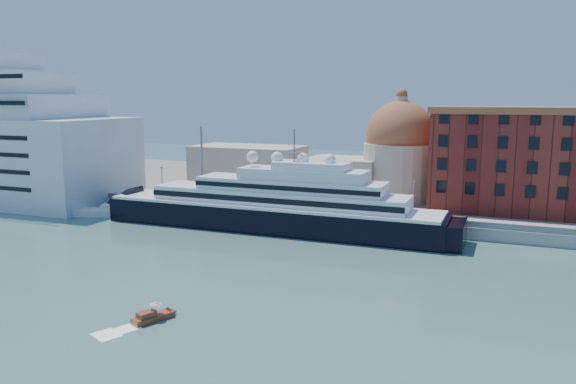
% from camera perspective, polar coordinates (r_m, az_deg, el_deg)
% --- Properties ---
extents(ground, '(400.00, 400.00, 0.00)m').
position_cam_1_polar(ground, '(98.62, -8.27, -6.54)').
color(ground, '#38615C').
rests_on(ground, ground).
extents(quay, '(180.00, 10.00, 2.50)m').
position_cam_1_polar(quay, '(127.97, -0.64, -2.13)').
color(quay, gray).
rests_on(quay, ground).
extents(land, '(260.00, 72.00, 2.00)m').
position_cam_1_polar(land, '(166.02, 4.78, 0.45)').
color(land, slate).
rests_on(land, ground).
extents(quay_fence, '(180.00, 0.10, 1.20)m').
position_cam_1_polar(quay_fence, '(123.54, -1.44, -1.68)').
color(quay_fence, slate).
rests_on(quay_fence, quay).
extents(superyacht, '(82.17, 11.39, 24.56)m').
position_cam_1_polar(superyacht, '(117.71, -2.94, -1.69)').
color(superyacht, black).
rests_on(superyacht, ground).
extents(service_barge, '(13.80, 8.17, 2.95)m').
position_cam_1_polar(service_barge, '(137.63, -18.21, -1.96)').
color(service_barge, white).
rests_on(service_barge, ground).
extents(water_taxi, '(3.77, 5.52, 2.50)m').
position_cam_1_polar(water_taxi, '(72.70, -13.65, -12.18)').
color(water_taxi, brown).
rests_on(water_taxi, ground).
extents(warehouse, '(43.00, 19.00, 23.25)m').
position_cam_1_polar(warehouse, '(134.48, 23.49, 3.05)').
color(warehouse, maroon).
rests_on(warehouse, land).
extents(church, '(66.00, 18.00, 25.50)m').
position_cam_1_polar(church, '(146.45, 5.23, 3.14)').
color(church, beige).
rests_on(church, land).
extents(lamp_posts, '(120.80, 2.40, 18.00)m').
position_cam_1_polar(lamp_posts, '(130.31, -6.10, 1.86)').
color(lamp_posts, slate).
rests_on(lamp_posts, quay).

